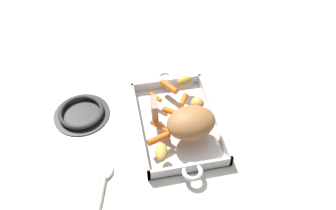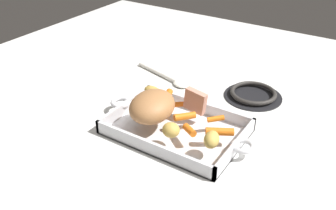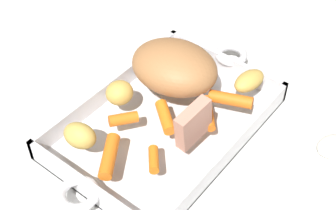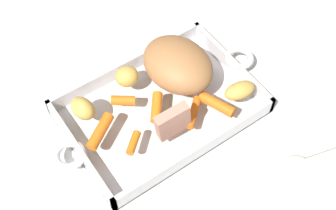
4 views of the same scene
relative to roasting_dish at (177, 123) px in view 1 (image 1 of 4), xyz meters
The scene contains 15 objects.
ground_plane 0.01m from the roasting_dish, ahead, with size 1.93×1.93×0.00m, color white.
roasting_dish is the anchor object (origin of this frame).
pork_roast 0.09m from the roasting_dish, 154.91° to the right, with size 0.15×0.12×0.07m, color #A87042.
roast_slice_thin 0.09m from the roasting_dish, 74.01° to the left, with size 0.02×0.06×0.06m, color tan.
baby_carrot_short 0.04m from the roasting_dish, 38.33° to the left, with size 0.02×0.02×0.06m, color orange.
baby_carrot_southeast 0.08m from the roasting_dish, 29.53° to the right, with size 0.02×0.02×0.04m, color orange.
baby_carrot_center_left 0.11m from the roasting_dish, 29.35° to the left, with size 0.01×0.01×0.05m, color orange.
baby_carrot_long 0.11m from the roasting_dish, 136.83° to the left, with size 0.02×0.02×0.07m, color orange.
baby_carrot_northeast 0.13m from the roasting_dish, ahead, with size 0.02×0.02×0.07m, color orange.
baby_carrot_center_right 0.08m from the roasting_dish, 117.86° to the left, with size 0.01×0.01×0.07m, color orange.
potato_golden_large 0.15m from the roasting_dish, 22.13° to the right, with size 0.05×0.04×0.04m, color gold.
potato_near_roast 0.15m from the roasting_dish, 149.95° to the left, with size 0.06×0.04×0.03m, color gold.
potato_whole 0.09m from the roasting_dish, 68.51° to the right, with size 0.04×0.05×0.04m, color gold.
stove_burner_rear 0.31m from the roasting_dish, 70.41° to the left, with size 0.18×0.18×0.02m.
serving_spoon 0.32m from the roasting_dish, 126.99° to the left, with size 0.25×0.09×0.01m.
Camera 1 is at (-0.67, 0.17, 0.85)m, focal length 36.52 mm.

